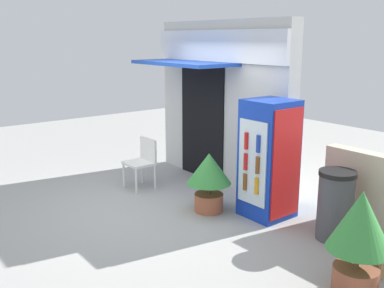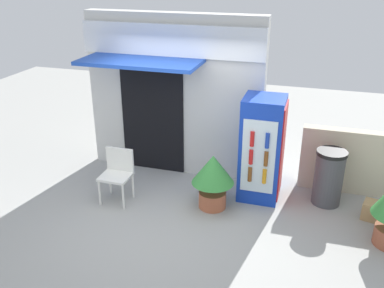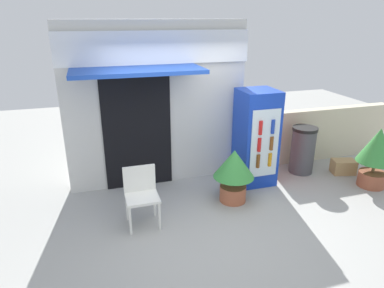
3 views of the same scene
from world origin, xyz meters
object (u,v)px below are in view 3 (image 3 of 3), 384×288
Objects in this scene: plastic_chair at (141,191)px; cardboard_box at (343,167)px; potted_plant_near_shop at (234,170)px; trash_bin at (303,150)px; drink_cooler at (256,138)px; potted_plant_curbside at (377,152)px.

plastic_chair is 4.08m from cardboard_box.
potted_plant_near_shop is 1.86m from trash_bin.
drink_cooler is 3.99× the size of cardboard_box.
plastic_chair is (-2.20, -0.75, -0.35)m from drink_cooler.
plastic_chair is 0.79× the size of potted_plant_curbside.
potted_plant_curbside is at bearing -0.55° from plastic_chair.
drink_cooler is 2.35m from plastic_chair.
drink_cooler is at bearing 40.26° from potted_plant_near_shop.
drink_cooler is 0.92m from potted_plant_near_shop.
potted_plant_near_shop is 0.98× the size of trash_bin.
cardboard_box is at bearing -21.71° from trash_bin.
drink_cooler is 1.15m from trash_bin.
drink_cooler reaches higher than potted_plant_near_shop.
plastic_chair is 0.94× the size of trash_bin.
potted_plant_curbside is (4.15, -0.04, 0.16)m from plastic_chair.
drink_cooler is 1.87× the size of trash_bin.
drink_cooler is at bearing 173.69° from cardboard_box.
potted_plant_curbside is at bearing -78.80° from cardboard_box.
plastic_chair is 2.01× the size of cardboard_box.
trash_bin is 2.14× the size of cardboard_box.
drink_cooler is 1.57× the size of potted_plant_curbside.
drink_cooler reaches higher than trash_bin.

